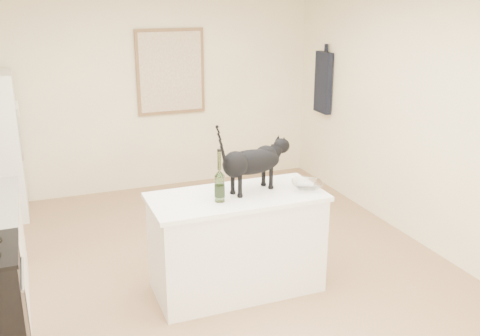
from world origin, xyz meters
name	(u,v)px	position (x,y,z in m)	size (l,w,h in m)	color
floor	(219,280)	(0.00, 0.00, 0.00)	(5.50, 5.50, 0.00)	#966F50
wall_back	(148,92)	(0.00, 2.75, 1.30)	(4.50, 4.50, 0.00)	beige
wall_front	(435,312)	(0.00, -2.75, 1.30)	(4.50, 4.50, 0.00)	beige
wall_right	(430,123)	(2.25, 0.00, 1.30)	(5.50, 5.50, 0.00)	beige
island_base	(237,245)	(0.10, -0.20, 0.43)	(1.44, 0.67, 0.86)	white
island_top	(237,197)	(0.10, -0.20, 0.88)	(1.50, 0.70, 0.04)	white
artwork_frame	(171,72)	(0.30, 2.72, 1.55)	(0.90, 0.03, 1.10)	brown
artwork_canvas	(171,72)	(0.30, 2.70, 1.55)	(0.82, 0.00, 1.02)	beige
hanging_garment	(323,83)	(2.19, 2.05, 1.40)	(0.08, 0.34, 0.80)	black
black_cat	(251,165)	(0.25, -0.17, 1.14)	(0.68, 0.20, 0.48)	black
wine_bottle	(220,179)	(-0.08, -0.29, 1.10)	(0.08, 0.08, 0.39)	#335321
glass_bowl	(307,185)	(0.73, -0.28, 0.93)	(0.27, 0.27, 0.07)	silver
fridge_paper	(16,110)	(-1.60, 2.33, 1.27)	(0.01, 0.15, 0.19)	white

